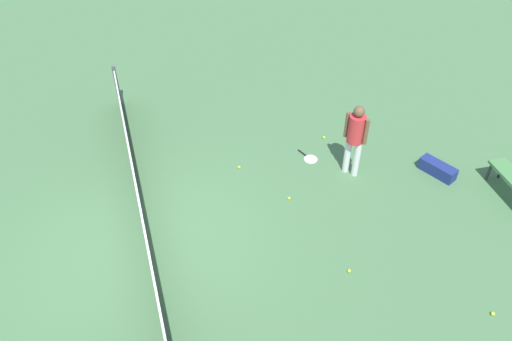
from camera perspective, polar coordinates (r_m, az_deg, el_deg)
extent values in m
plane|color=#4C7A4C|center=(9.56, -12.45, -8.01)|extent=(40.00, 40.00, 0.00)
cylinder|color=#4C4C51|center=(13.20, -15.77, 9.43)|extent=(0.09, 0.09, 1.07)
cube|color=black|center=(9.23, -12.85, -6.12)|extent=(10.00, 0.02, 0.91)
cube|color=white|center=(8.89, -13.30, -3.97)|extent=(10.00, 0.04, 0.06)
cylinder|color=white|center=(10.72, 10.50, 1.74)|extent=(0.20, 0.20, 0.85)
cylinder|color=white|center=(10.66, 11.53, 1.30)|extent=(0.20, 0.20, 0.85)
cylinder|color=red|center=(10.25, 11.52, 4.72)|extent=(0.48, 0.48, 0.62)
cylinder|color=brown|center=(10.31, 10.48, 5.23)|extent=(0.13, 0.13, 0.58)
cylinder|color=brown|center=(10.18, 12.61, 4.38)|extent=(0.13, 0.13, 0.58)
sphere|color=brown|center=(10.02, 11.84, 6.69)|extent=(0.32, 0.32, 0.23)
torus|color=white|center=(11.16, 6.34, 1.30)|extent=(0.40, 0.40, 0.02)
cylinder|color=silver|center=(11.16, 6.34, 1.30)|extent=(0.34, 0.34, 0.00)
cylinder|color=black|center=(11.32, 5.37, 2.04)|extent=(0.27, 0.13, 0.03)
sphere|color=#C6E033|center=(10.85, -1.97, 0.38)|extent=(0.07, 0.07, 0.07)
sphere|color=#C6E033|center=(9.00, 10.72, -11.33)|extent=(0.07, 0.07, 0.07)
sphere|color=#C6E033|center=(10.13, 3.86, -3.22)|extent=(0.07, 0.07, 0.07)
sphere|color=#C6E033|center=(9.19, 25.70, -14.70)|extent=(0.07, 0.07, 0.07)
sphere|color=#C6E033|center=(11.82, 7.88, 3.81)|extent=(0.07, 0.07, 0.07)
cylinder|color=#333338|center=(11.74, 26.50, 0.07)|extent=(0.06, 0.06, 0.42)
cylinder|color=#333338|center=(11.56, 25.32, -0.15)|extent=(0.06, 0.06, 0.42)
cube|color=navy|center=(11.34, 20.26, 0.18)|extent=(0.84, 0.58, 0.28)
cylinder|color=black|center=(11.45, 18.83, 1.02)|extent=(0.20, 0.28, 0.27)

